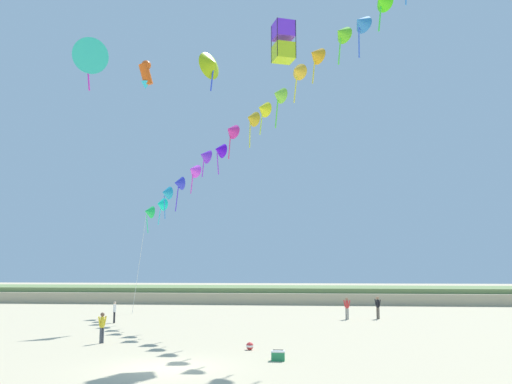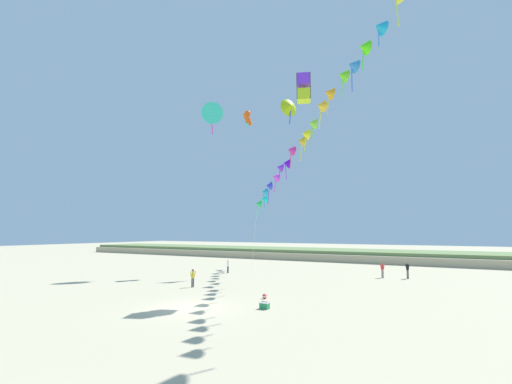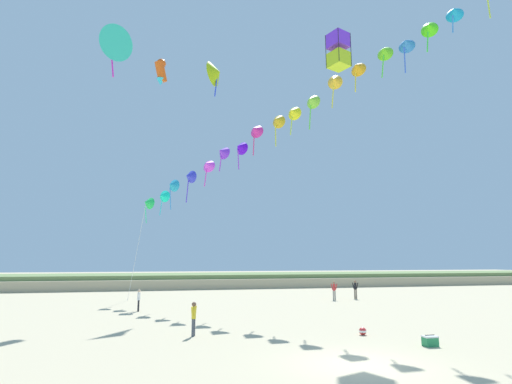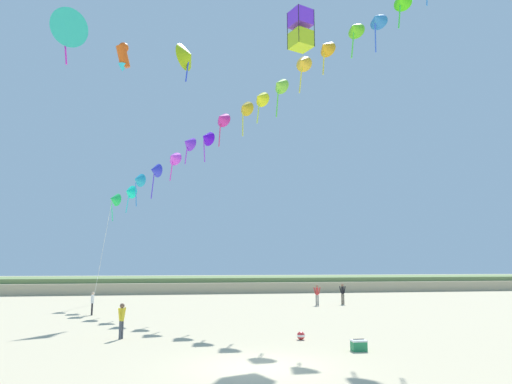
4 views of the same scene
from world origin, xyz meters
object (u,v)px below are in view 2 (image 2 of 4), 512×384
Objects in this scene: person_near_left at (193,277)px; large_kite_mid_trail at (212,113)px; large_kite_low_lead at (248,119)px; person_mid_center at (407,269)px; large_kite_outer_drift at (290,106)px; beach_ball at (265,296)px; person_far_left at (382,269)px; beach_cooler at (265,306)px; large_kite_high_solo at (304,88)px; person_near_right at (228,265)px.

large_kite_mid_trail reaches higher than person_near_left.
large_kite_mid_trail is at bearing -140.57° from large_kite_low_lead.
person_mid_center is 26.45m from large_kite_low_lead.
large_kite_outer_drift is 10.18× the size of beach_ball.
person_far_left reaches higher than beach_cooler.
large_kite_outer_drift is at bearing 31.40° from large_kite_mid_trail.
person_far_left is at bearing -165.77° from person_mid_center.
person_near_left is 20.10m from person_far_left.
person_mid_center is at bearing 64.11° from beach_ball.
beach_ball is (-5.74, -16.19, -0.78)m from person_far_left.
large_kite_low_lead is 29.15m from beach_cooler.
beach_cooler is at bearing -89.89° from large_kite_high_solo.
person_mid_center is 0.40× the size of large_kite_mid_trail.
large_kite_low_lead is 0.57× the size of large_kite_mid_trail.
large_kite_mid_trail is 11.76× the size of beach_ball.
large_kite_low_lead is (-16.07, -1.15, 18.87)m from person_far_left.
person_near_right is at bearing -103.53° from large_kite_low_lead.
large_kite_high_solo is at bearing 71.97° from beach_ball.
large_kite_outer_drift reaches higher than beach_ball.
person_far_left is at bearing 69.87° from large_kite_high_solo.
beach_cooler is (9.54, -4.50, -0.70)m from person_near_left.
large_kite_high_solo is at bearing -29.46° from person_near_right.
beach_cooler is (-4.21, -19.16, -0.75)m from person_far_left.
person_far_left is at bearing 14.57° from person_near_right.
person_far_left is 19.63m from beach_cooler.
person_near_left is 0.37× the size of large_kite_mid_trail.
large_kite_mid_trail is (-3.62, -2.98, 0.42)m from large_kite_low_lead.
large_kite_low_lead is 4.71m from large_kite_mid_trail.
large_kite_low_lead is (-2.32, 13.50, 18.92)m from person_near_left.
large_kite_outer_drift is at bearing 43.45° from person_near_right.
large_kite_outer_drift is at bearing 117.93° from large_kite_high_solo.
person_far_left is at bearing -6.24° from large_kite_outer_drift.
beach_cooler is (15.49, -15.02, -20.04)m from large_kite_mid_trail.
person_mid_center is 2.97× the size of beach_cooler.
large_kite_outer_drift reaches higher than large_kite_high_solo.
beach_ball is (5.21, -17.39, -21.16)m from large_kite_outer_drift.
person_far_left is 4.61× the size of beach_ball.
large_kite_low_lead is 15.90m from large_kite_high_solo.
large_kite_mid_trail is at bearing 175.04° from person_near_right.
large_kite_mid_trail reaches higher than person_near_right.
beach_cooler is at bearing -108.51° from person_mid_center.
large_kite_mid_trail is 1.75× the size of large_kite_high_solo.
large_kite_mid_trail is (-2.85, 0.25, 19.37)m from person_near_right.
large_kite_outer_drift reaches higher than person_far_left.
large_kite_high_solo is 18.10m from beach_ball.
large_kite_low_lead reaches higher than beach_ball.
beach_cooler is at bearing -71.65° from large_kite_outer_drift.
large_kite_low_lead is 26.81m from beach_ball.
large_kite_mid_trail is at bearing 154.51° from large_kite_high_solo.
large_kite_low_lead is at bearing 99.75° from person_near_left.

